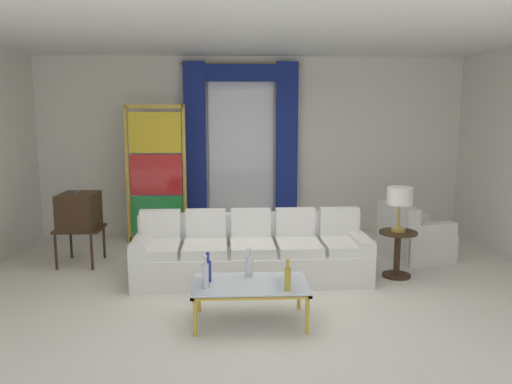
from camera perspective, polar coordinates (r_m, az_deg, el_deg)
ground_plane at (r=6.14m, az=0.71°, el=-11.09°), size 16.00×16.00×0.00m
wall_rear at (r=8.84m, az=-0.47°, el=5.13°), size 8.00×0.12×3.00m
ceiling_slab at (r=6.62m, az=0.33°, el=16.95°), size 8.00×7.60×0.04m
curtained_window at (r=8.65m, az=-1.67°, el=6.64°), size 2.00×0.17×2.70m
couch_white_long at (r=6.56m, az=-0.51°, el=-6.92°), size 2.93×0.97×0.86m
coffee_table at (r=5.21m, az=-0.65°, el=-10.49°), size 1.15×0.69×0.41m
bottle_blue_decanter at (r=5.23m, az=-5.38°, el=-8.61°), size 0.07×0.07×0.31m
bottle_crystal_tall at (r=5.37m, az=-0.82°, el=-8.12°), size 0.08×0.08×0.30m
bottle_amber_squat at (r=4.98m, az=3.54°, el=-9.47°), size 0.06×0.06×0.31m
bottle_ruby_flask at (r=5.05m, az=-5.64°, el=-9.10°), size 0.06×0.06×0.34m
vintage_tv at (r=7.44m, az=-19.11°, el=-2.16°), size 0.62×0.62×1.35m
armchair_white at (r=7.71m, az=17.02°, el=-5.02°), size 0.99×0.97×0.80m
stained_glass_divider at (r=8.28m, az=-11.04°, el=1.61°), size 0.95×0.05×2.20m
peacock_figurine at (r=8.05m, az=-8.60°, el=-4.61°), size 0.44×0.60×0.50m
round_side_table at (r=6.82m, az=15.46°, el=-6.20°), size 0.48×0.48×0.59m
table_lamp_brass at (r=6.68m, az=15.71°, el=-0.63°), size 0.32×0.32×0.57m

